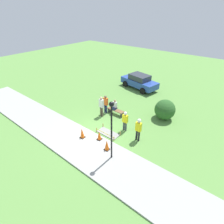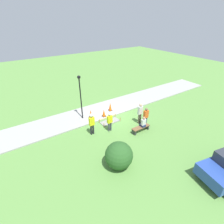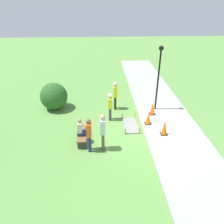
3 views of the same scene
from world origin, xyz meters
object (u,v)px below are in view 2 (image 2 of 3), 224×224
(traffic_cone_far_patch, at_px, (104,113))
(worker_supervisor, at_px, (92,122))
(bystander_in_gray_shirt, at_px, (140,112))
(lamppost_near, at_px, (80,91))
(person_seated_on_bench, at_px, (143,123))
(traffic_cone_sidewalk_edge, at_px, (91,114))
(bystander_in_orange_shirt, at_px, (146,116))
(park_bench, at_px, (141,128))
(traffic_cone_near_patch, at_px, (110,107))
(worker_assistant, at_px, (110,120))

(traffic_cone_far_patch, height_order, worker_supervisor, worker_supervisor)
(traffic_cone_far_patch, bearing_deg, bystander_in_gray_shirt, 128.46)
(traffic_cone_far_patch, height_order, bystander_in_gray_shirt, bystander_in_gray_shirt)
(worker_supervisor, bearing_deg, lamppost_near, -98.16)
(traffic_cone_far_patch, xyz_separation_m, person_seated_on_bench, (-1.41, 3.59, 0.35))
(traffic_cone_sidewalk_edge, height_order, bystander_in_orange_shirt, bystander_in_orange_shirt)
(traffic_cone_sidewalk_edge, height_order, park_bench, traffic_cone_sidewalk_edge)
(traffic_cone_near_patch, relative_size, traffic_cone_sidewalk_edge, 1.05)
(traffic_cone_sidewalk_edge, relative_size, bystander_in_orange_shirt, 0.45)
(traffic_cone_far_patch, xyz_separation_m, traffic_cone_sidewalk_edge, (1.08, -0.48, 0.03))
(person_seated_on_bench, distance_m, bystander_in_orange_shirt, 0.81)
(traffic_cone_near_patch, height_order, traffic_cone_sidewalk_edge, traffic_cone_near_patch)
(person_seated_on_bench, relative_size, bystander_in_orange_shirt, 0.52)
(bystander_in_orange_shirt, xyz_separation_m, lamppost_near, (3.82, -3.96, 1.69))
(park_bench, bearing_deg, lamppost_near, -55.52)
(traffic_cone_near_patch, xyz_separation_m, person_seated_on_bench, (-0.32, 4.20, 0.29))
(person_seated_on_bench, bearing_deg, traffic_cone_far_patch, -68.57)
(traffic_cone_sidewalk_edge, height_order, lamppost_near, lamppost_near)
(traffic_cone_far_patch, relative_size, person_seated_on_bench, 0.79)
(worker_assistant, bearing_deg, park_bench, 143.47)
(park_bench, relative_size, worker_supervisor, 0.86)
(traffic_cone_far_patch, relative_size, worker_supervisor, 0.39)
(bystander_in_orange_shirt, bearing_deg, bystander_in_gray_shirt, -83.99)
(park_bench, height_order, bystander_in_gray_shirt, bystander_in_gray_shirt)
(worker_supervisor, bearing_deg, traffic_cone_far_patch, -141.27)
(bystander_in_orange_shirt, bearing_deg, park_bench, 24.63)
(traffic_cone_near_patch, distance_m, lamppost_near, 3.56)
(traffic_cone_far_patch, distance_m, lamppost_near, 2.93)
(park_bench, xyz_separation_m, bystander_in_orange_shirt, (-0.83, -0.38, 0.65))
(traffic_cone_near_patch, xyz_separation_m, lamppost_near, (2.83, -0.20, 2.15))
(person_seated_on_bench, xyz_separation_m, worker_assistant, (2.14, -1.51, 0.18))
(park_bench, distance_m, lamppost_near, 5.77)
(traffic_cone_sidewalk_edge, bearing_deg, person_seated_on_bench, 121.53)
(bystander_in_orange_shirt, bearing_deg, traffic_cone_far_patch, -56.66)
(traffic_cone_sidewalk_edge, height_order, worker_supervisor, worker_supervisor)
(traffic_cone_far_patch, height_order, bystander_in_orange_shirt, bystander_in_orange_shirt)
(traffic_cone_far_patch, xyz_separation_m, lamppost_near, (1.75, -0.81, 2.21))
(traffic_cone_near_patch, distance_m, worker_supervisor, 3.97)
(park_bench, xyz_separation_m, bystander_in_gray_shirt, (-0.77, -1.01, 0.75))
(worker_assistant, height_order, bystander_in_gray_shirt, bystander_in_gray_shirt)
(traffic_cone_far_patch, xyz_separation_m, worker_assistant, (0.73, 2.07, 0.53))
(traffic_cone_near_patch, bearing_deg, person_seated_on_bench, 94.40)
(lamppost_near, bearing_deg, traffic_cone_near_patch, 175.96)
(traffic_cone_sidewalk_edge, xyz_separation_m, person_seated_on_bench, (-2.49, 4.06, 0.32))
(worker_supervisor, bearing_deg, bystander_in_orange_shirt, 160.66)
(traffic_cone_near_patch, bearing_deg, lamppost_near, -4.04)
(bystander_in_gray_shirt, xyz_separation_m, lamppost_near, (3.75, -3.34, 1.59))
(park_bench, xyz_separation_m, lamppost_near, (2.99, -4.35, 2.34))
(bystander_in_gray_shirt, bearing_deg, traffic_cone_far_patch, -51.54)
(traffic_cone_sidewalk_edge, distance_m, bystander_in_orange_shirt, 4.84)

